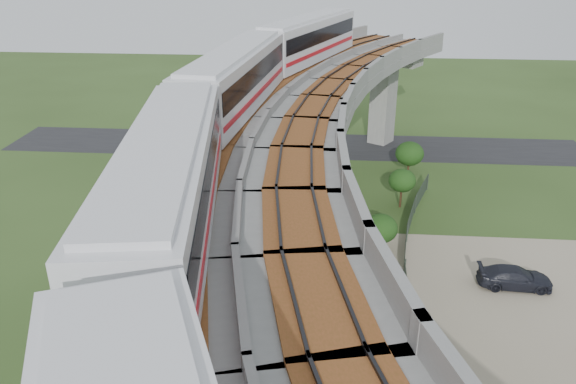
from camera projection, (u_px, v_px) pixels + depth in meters
name	position (u px, v px, depth m)	size (l,w,h in m)	color
ground	(258.00, 320.00, 31.81)	(160.00, 160.00, 0.00)	#31481C
dirt_lot	(521.00, 357.00, 28.97)	(18.00, 26.00, 0.04)	gray
asphalt_road	(294.00, 145.00, 59.10)	(60.00, 8.00, 0.03)	#232326
viaduct	(330.00, 175.00, 27.83)	(19.58, 73.98, 11.40)	#99968E
metro_train	(254.00, 122.00, 24.89)	(11.72, 61.32, 3.64)	silver
fence	(434.00, 318.00, 30.80)	(3.87, 38.73, 1.50)	#2D382D
tree_0	(410.00, 154.00, 51.06)	(2.58, 2.58, 3.07)	#382314
tree_1	(402.00, 181.00, 44.42)	(2.15, 2.15, 3.25)	#382314
tree_2	(381.00, 228.00, 38.18)	(2.32, 2.32, 2.77)	#382314
tree_3	(377.00, 317.00, 28.61)	(2.26, 2.26, 3.12)	#382314
car_dark	(515.00, 277.00, 34.62)	(1.82, 4.49, 1.30)	black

